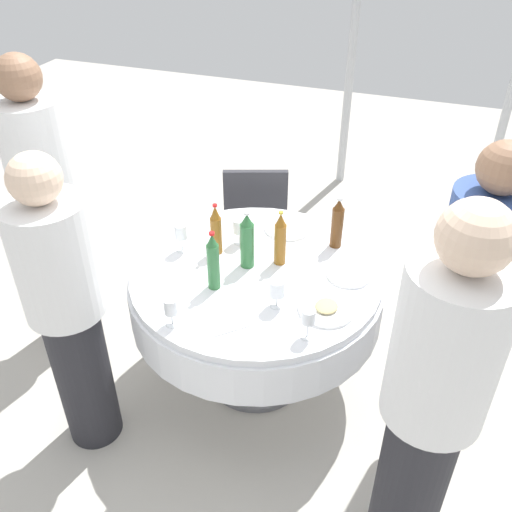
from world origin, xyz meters
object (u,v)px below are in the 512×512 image
person_east (48,204)px  bottle_green_mid (213,262)px  wine_glass_outer (308,318)px  bottle_amber_east (216,231)px  plate_inner (288,228)px  person_rear (67,309)px  dining_table (256,294)px  wine_glass_near (171,308)px  plate_south (326,309)px  person_right (430,409)px  person_mid (469,297)px  bottle_amber_right (280,239)px  wine_glass_north (277,288)px  chair_north (256,213)px  wine_glass_east (239,227)px  bottle_brown_outer (337,224)px  bottle_green_rear (247,241)px  plate_west (349,275)px  wine_glass_west (181,233)px

person_east → bottle_green_mid: bearing=-100.3°
wine_glass_outer → bottle_amber_east: bearing=-126.9°
plate_inner → person_rear: size_ratio=0.17×
dining_table → wine_glass_near: 0.59m
plate_south → person_right: 0.75m
bottle_amber_east → person_mid: (0.04, 1.24, -0.06)m
bottle_green_mid → plate_inner: (-0.61, 0.18, -0.14)m
bottle_amber_east → wine_glass_near: bottle_amber_east is taller
bottle_green_mid → plate_south: 0.56m
bottle_amber_right → wine_glass_outer: bearing=29.9°
wine_glass_north → wine_glass_near: 0.48m
chair_north → wine_glass_east: bearing=-97.1°
bottle_brown_outer → person_east: (0.35, -1.51, 0.02)m
dining_table → wine_glass_near: (0.50, -0.21, 0.24)m
wine_glass_east → wine_glass_near: 0.70m
wine_glass_east → person_east: 1.05m
wine_glass_outer → bottle_green_rear: bearing=-133.7°
plate_south → plate_west: bearing=171.7°
wine_glass_west → person_rear: (0.67, -0.23, -0.04)m
plate_inner → person_rear: bearing=-33.0°
bottle_green_mid → wine_glass_north: bearing=83.7°
bottle_green_rear → person_east: person_east is taller
bottle_green_rear → bottle_amber_east: (-0.06, -0.19, -0.01)m
bottle_amber_right → person_east: 1.29m
plate_west → plate_south: 0.30m
person_rear → person_east: bearing=-3.3°
bottle_green_mid → plate_west: 0.67m
plate_inner → bottle_brown_outer: bearing=76.2°
plate_inner → person_rear: person_rear is taller
person_rear → person_mid: bearing=-112.0°
bottle_amber_east → wine_glass_west: size_ratio=1.81×
wine_glass_near → plate_inner: (-0.92, 0.25, -0.09)m
plate_west → plate_south: plate_south is taller
wine_glass_outer → person_mid: bearing=123.5°
dining_table → wine_glass_east: bearing=-140.7°
plate_south → person_right: person_right is taller
bottle_green_rear → plate_west: 0.53m
bottle_green_mid → wine_glass_north: 0.33m
dining_table → bottle_green_mid: bottle_green_mid is taller
wine_glass_east → dining_table: bearing=39.3°
bottle_green_rear → person_mid: 1.05m
bottle_green_rear → bottle_brown_outer: bearing=130.7°
bottle_green_rear → chair_north: size_ratio=0.36×
dining_table → wine_glass_near: size_ratio=9.11×
wine_glass_east → person_east: bearing=-78.9°
wine_glass_east → wine_glass_near: size_ratio=1.04×
wine_glass_outer → person_right: 0.63m
wine_glass_near → wine_glass_west: 0.57m
bottle_green_rear → wine_glass_north: bottle_green_rear is taller
bottle_amber_right → bottle_amber_east: bottle_amber_right is taller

